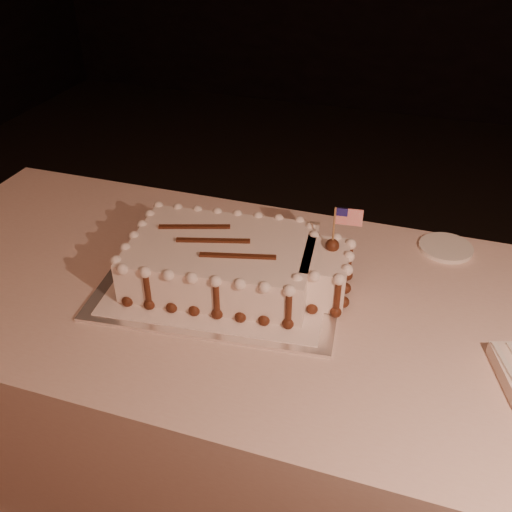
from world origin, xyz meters
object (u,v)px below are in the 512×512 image
(sheet_cake, at_px, (235,262))
(banquet_table, at_px, (368,437))
(cake_board, at_px, (223,280))
(side_plate, at_px, (446,248))

(sheet_cake, bearing_deg, banquet_table, -4.29)
(cake_board, distance_m, sheet_cake, 0.06)
(banquet_table, height_order, side_plate, side_plate)
(banquet_table, distance_m, sheet_cake, 0.56)
(banquet_table, xyz_separation_m, sheet_cake, (-0.35, 0.03, 0.43))
(cake_board, distance_m, side_plate, 0.57)
(sheet_cake, bearing_deg, cake_board, -173.64)
(side_plate, bearing_deg, cake_board, -148.02)
(sheet_cake, xyz_separation_m, side_plate, (0.45, 0.30, -0.05))
(cake_board, bearing_deg, side_plate, 25.75)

